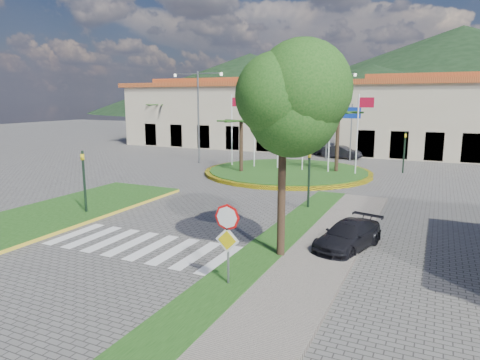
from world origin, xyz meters
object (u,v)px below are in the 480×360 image
at_px(roundabout_island, 288,171).
at_px(deciduous_tree, 283,113).
at_px(stop_sign, 227,232).
at_px(white_van, 233,142).
at_px(car_dark_b, 342,152).
at_px(car_side_right, 348,236).
at_px(car_dark_a, 309,147).

height_order(roundabout_island, deciduous_tree, deciduous_tree).
relative_size(stop_sign, white_van, 0.59).
distance_m(car_dark_b, car_side_right, 25.85).
bearing_deg(car_dark_b, deciduous_tree, -162.67).
height_order(roundabout_island, stop_sign, roundabout_island).
distance_m(white_van, car_dark_b, 13.97).
bearing_deg(car_side_right, car_dark_b, 117.38).
bearing_deg(deciduous_tree, car_dark_b, 97.31).
distance_m(deciduous_tree, car_side_right, 5.45).
distance_m(roundabout_island, deciduous_tree, 18.55).
height_order(roundabout_island, car_side_right, roundabout_island).
distance_m(deciduous_tree, car_dark_b, 27.89).
xyz_separation_m(car_dark_a, car_dark_b, (3.93, -2.17, -0.09)).
relative_size(white_van, car_side_right, 1.22).
distance_m(white_van, car_side_right, 34.66).
distance_m(deciduous_tree, car_dark_a, 30.72).
xyz_separation_m(deciduous_tree, car_dark_b, (-3.50, 27.29, -4.58)).
bearing_deg(car_dark_a, stop_sign, -151.94).
relative_size(white_van, car_dark_a, 1.11).
height_order(deciduous_tree, car_dark_b, deciduous_tree).
xyz_separation_m(stop_sign, car_side_right, (2.60, 5.06, -1.26)).
relative_size(roundabout_island, deciduous_tree, 1.87).
height_order(car_dark_b, car_side_right, car_dark_b).
relative_size(stop_sign, deciduous_tree, 0.39).
bearing_deg(car_dark_a, car_dark_b, -102.75).
xyz_separation_m(stop_sign, white_van, (-16.35, 34.09, -1.17)).
relative_size(deciduous_tree, car_dark_b, 1.87).
distance_m(deciduous_tree, white_van, 35.67).
height_order(car_dark_a, car_dark_b, car_dark_a).
xyz_separation_m(white_van, car_dark_a, (9.52, -1.59, 0.06)).
bearing_deg(roundabout_island, car_dark_a, 98.83).
height_order(stop_sign, car_side_right, stop_sign).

